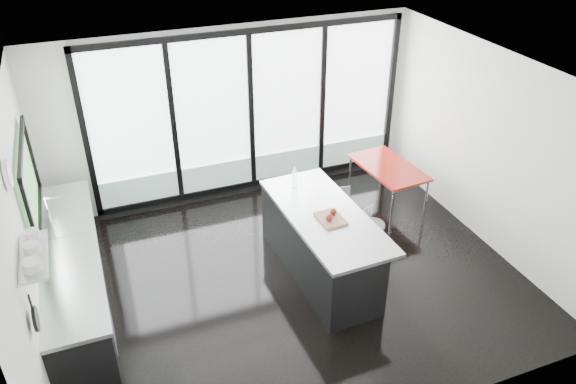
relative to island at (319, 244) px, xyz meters
name	(u,v)px	position (x,y,z in m)	size (l,w,h in m)	color
floor	(289,276)	(-0.41, 0.05, -0.48)	(6.00, 5.00, 0.00)	black
ceiling	(289,79)	(-0.41, 0.05, 2.32)	(6.00, 5.00, 0.00)	white
wall_back	(249,119)	(-0.14, 2.52, 0.80)	(6.00, 0.09, 2.80)	silver
wall_front	(393,322)	(-0.41, -2.45, 0.92)	(6.00, 0.00, 2.80)	silver
wall_left	(27,213)	(-3.38, 0.32, 1.09)	(0.26, 5.00, 2.80)	silver
wall_right	(488,148)	(2.59, 0.05, 0.92)	(0.00, 5.00, 2.80)	silver
counter_cabinets	(75,278)	(-3.08, 0.45, -0.01)	(0.69, 3.24, 1.36)	black
island	(319,244)	(0.00, 0.00, 0.00)	(1.05, 2.32, 1.22)	black
bar_stool_near	(371,242)	(0.79, -0.02, -0.17)	(0.39, 0.39, 0.62)	silver
bar_stool_far	(341,221)	(0.61, 0.58, -0.16)	(0.40, 0.40, 0.63)	silver
red_table	(387,185)	(1.74, 1.21, -0.13)	(0.75, 1.30, 0.70)	maroon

